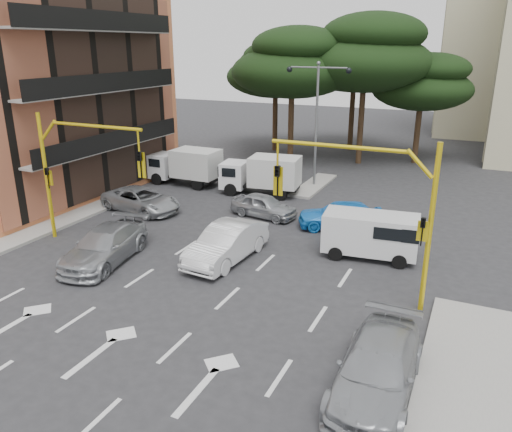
{
  "coord_description": "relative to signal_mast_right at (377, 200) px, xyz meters",
  "views": [
    {
      "loc": [
        9.84,
        -14.49,
        8.9
      ],
      "look_at": [
        0.99,
        4.71,
        1.6
      ],
      "focal_mm": 35.0,
      "sensor_mm": 36.0,
      "label": 1
    }
  ],
  "objects": [
    {
      "name": "ground",
      "position": [
        -6.8,
        -1.99,
        -3.88
      ],
      "size": [
        120.0,
        120.0,
        0.0
      ],
      "primitive_type": "plane",
      "color": "#28282B",
      "rests_on": "ground"
    },
    {
      "name": "median_strip",
      "position": [
        -6.8,
        14.01,
        -3.81
      ],
      "size": [
        1.4,
        6.0,
        0.15
      ],
      "primitive_type": "cube",
      "color": "gray",
      "rests_on": "ground"
    },
    {
      "name": "apartment_orange",
      "position": [
        -24.76,
        6.01,
        2.97
      ],
      "size": [
        15.19,
        16.15,
        13.7
      ],
      "color": "#BC713B",
      "rests_on": "ground"
    },
    {
      "name": "pine_left_near",
      "position": [
        -10.75,
        19.96,
        3.72
      ],
      "size": [
        9.15,
        9.15,
        10.23
      ],
      "color": "#382616",
      "rests_on": "ground"
    },
    {
      "name": "pine_center",
      "position": [
        -5.75,
        21.96,
        4.41
      ],
      "size": [
        9.98,
        9.98,
        11.16
      ],
      "color": "#382616",
      "rests_on": "ground"
    },
    {
      "name": "pine_left_far",
      "position": [
        -13.75,
        23.96,
        3.03
      ],
      "size": [
        8.32,
        8.32,
        9.3
      ],
      "color": "#382616",
      "rests_on": "ground"
    },
    {
      "name": "pine_right",
      "position": [
        -1.75,
        23.96,
        2.33
      ],
      "size": [
        7.49,
        7.49,
        8.37
      ],
      "color": "#382616",
      "rests_on": "ground"
    },
    {
      "name": "pine_back",
      "position": [
        -7.75,
        26.96,
        3.72
      ],
      "size": [
        9.15,
        9.15,
        10.23
      ],
      "color": "#382616",
      "rests_on": "ground"
    },
    {
      "name": "signal_mast_right",
      "position": [
        0.0,
        0.0,
        0.0
      ],
      "size": [
        5.79,
        0.37,
        6.0
      ],
      "color": "yellow",
      "rests_on": "ground"
    },
    {
      "name": "signal_mast_left",
      "position": [
        -13.61,
        0.0,
        0.0
      ],
      "size": [
        5.79,
        0.37,
        6.0
      ],
      "color": "yellow",
      "rests_on": "ground"
    },
    {
      "name": "street_lamp_center",
      "position": [
        -6.8,
        14.01,
        1.54
      ],
      "size": [
        4.16,
        0.36,
        7.77
      ],
      "color": "slate",
      "rests_on": "median_strip"
    },
    {
      "name": "car_white_hatch",
      "position": [
        -6.45,
        1.07,
        -3.1
      ],
      "size": [
        1.99,
        4.88,
        1.57
      ],
      "primitive_type": "imported",
      "rotation": [
        0.0,
        0.0,
        -0.07
      ],
      "color": "silver",
      "rests_on": "ground"
    },
    {
      "name": "car_blue_compact",
      "position": [
        -3.07,
        7.0,
        -3.16
      ],
      "size": [
        4.57,
        3.15,
        1.45
      ],
      "primitive_type": "imported",
      "rotation": [
        0.0,
        0.0,
        -1.2
      ],
      "color": "blue",
      "rests_on": "ground"
    },
    {
      "name": "car_silver_wagon",
      "position": [
        -11.12,
        -1.26,
        -3.15
      ],
      "size": [
        2.86,
        5.33,
        1.47
      ],
      "primitive_type": "imported",
      "rotation": [
        0.0,
        0.0,
        0.16
      ],
      "color": "#96989D",
      "rests_on": "ground"
    },
    {
      "name": "car_silver_cross_a",
      "position": [
        -13.95,
        5.01,
        -3.22
      ],
      "size": [
        5.05,
        2.92,
        1.32
      ],
      "primitive_type": "imported",
      "rotation": [
        0.0,
        0.0,
        1.41
      ],
      "color": "#999CA0",
      "rests_on": "ground"
    },
    {
      "name": "car_silver_cross_b",
      "position": [
        -7.34,
        7.01,
        -3.25
      ],
      "size": [
        3.89,
        2.02,
        1.26
      ],
      "primitive_type": "imported",
      "rotation": [
        0.0,
        0.0,
        1.42
      ],
      "color": "#A0A3A8",
      "rests_on": "ground"
    },
    {
      "name": "car_silver_parked",
      "position": [
        1.27,
        -4.94,
        -3.17
      ],
      "size": [
        2.05,
        4.96,
        1.43
      ],
      "primitive_type": "imported",
      "rotation": [
        0.0,
        0.0,
        0.01
      ],
      "color": "#94979B",
      "rests_on": "ground"
    },
    {
      "name": "van_white",
      "position": [
        -0.93,
        4.01,
        -2.88
      ],
      "size": [
        4.19,
        2.26,
        2.01
      ],
      "primitive_type": null,
      "rotation": [
        0.0,
        0.0,
        -1.46
      ],
      "color": "silver",
      "rests_on": "ground"
    },
    {
      "name": "box_truck_a",
      "position": [
        -14.79,
        10.91,
        -2.68
      ],
      "size": [
        4.92,
        2.08,
        2.42
      ],
      "primitive_type": null,
      "rotation": [
        0.0,
        0.0,
        1.57
      ],
      "color": "silver",
      "rests_on": "ground"
    },
    {
      "name": "box_truck_b",
      "position": [
        -9.25,
        10.88,
        -2.67
      ],
      "size": [
        5.17,
        2.71,
        2.43
      ],
      "primitive_type": null,
      "rotation": [
        0.0,
        0.0,
        1.7
      ],
      "color": "white",
      "rests_on": "ground"
    }
  ]
}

